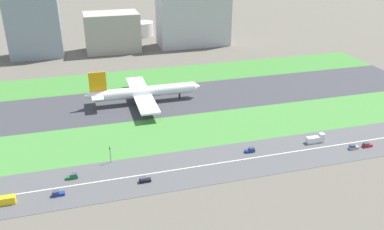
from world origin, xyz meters
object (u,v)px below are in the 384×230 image
Objects in this scene: car_0 at (250,150)px; car_6 at (145,180)px; terminal_building at (34,25)px; hangar_building at (112,32)px; traffic_light at (110,153)px; fuel_tank_centre at (175,24)px; car_5 at (367,145)px; fuel_tank_west at (142,29)px; office_tower at (193,19)px; car_3 at (73,177)px; truck_0 at (316,139)px; car_2 at (353,147)px; truck_1 at (2,201)px; fuel_tank_east at (205,23)px; airliner at (142,92)px; car_1 at (58,194)px.

car_0 is 1.00× the size of car_6.
hangar_building is at bearing 0.00° from terminal_building.
fuel_tank_centre reaches higher than traffic_light.
car_5 is 0.22× the size of fuel_tank_west.
traffic_light is 194.86m from office_tower.
car_3 is 0.08× the size of office_tower.
terminal_building reaches higher than truck_0.
car_2 is at bearing 0.00° from car_5.
truck_1 is 0.44× the size of fuel_tank_centre.
car_0 is at bearing -102.86° from fuel_tank_east.
car_6 is at bearing -58.93° from traffic_light.
traffic_light is 0.17× the size of hangar_building.
airliner reaches higher than car_5.
fuel_tank_centre reaches higher than car_5.
hangar_building is at bearing -101.77° from car_1.
truck_0 is 0.51× the size of fuel_tank_east.
office_tower reaches higher than car_6.
car_0 is 0.23× the size of fuel_tank_centre.
fuel_tank_west is (87.99, 45.00, -17.58)m from terminal_building.
truck_1 is at bearing -106.95° from hangar_building.
car_3 is 259.63m from fuel_tank_east.
truck_1 is 1.91× the size of car_2.
car_3 and car_6 have the same top height.
car_0 is 0.52× the size of truck_0.
airliner is 14.77× the size of car_6.
airliner is at bearing -61.89° from terminal_building.
airliner is 1.12× the size of office_tower.
car_2 is at bearing -180.00° from car_1.
car_0 is at bearing -172.81° from car_1.
truck_1 is 130.07m from truck_0.
traffic_light is at bearing -138.94° from car_1.
traffic_light is at bearing -77.85° from terminal_building.
car_0 is 0.09× the size of terminal_building.
fuel_tank_west is at bearing -77.51° from car_2.
car_1 is at bearing -119.06° from office_tower.
car_2 is at bearing -91.79° from fuel_tank_east.
fuel_tank_east is (0.42, 237.00, 7.11)m from car_5.
terminal_building is 155.41m from fuel_tank_east.
fuel_tank_west is (71.18, 237.00, 5.20)m from car_1.
fuel_tank_west is (-52.52, 237.00, 5.20)m from car_2.
traffic_light is 224.77m from fuel_tank_west.
terminal_building reaches higher than office_tower.
fuel_tank_east is (19.96, 227.00, 6.37)m from truck_0.
car_3 is 1.00× the size of car_2.
car_0 is at bearing -62.62° from airliner.
fuel_tank_east is at bearing 61.30° from airliner.
office_tower reaches higher than truck_1.
car_3 is at bearing -106.18° from fuel_tank_west.
office_tower reaches higher than traffic_light.
hangar_building is (34.69, 182.00, 14.06)m from car_3.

